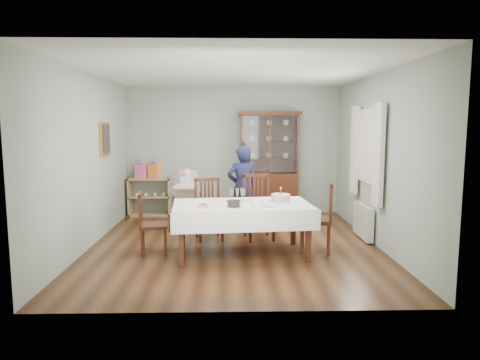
{
  "coord_description": "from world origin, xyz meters",
  "views": [
    {
      "loc": [
        -0.07,
        -6.65,
        1.89
      ],
      "look_at": [
        0.1,
        0.2,
        1.01
      ],
      "focal_mm": 32.0,
      "sensor_mm": 36.0,
      "label": 1
    }
  ],
  "objects_px": {
    "china_cabinet": "(269,162)",
    "champagne_tray": "(237,198)",
    "sideboard": "(150,196)",
    "chair_end_left": "(153,235)",
    "chair_far_right": "(259,220)",
    "dining_table": "(242,229)",
    "chair_far_left": "(209,221)",
    "high_chair": "(187,206)",
    "gift_bag_orange": "(155,169)",
    "chair_end_right": "(317,231)",
    "gift_bag_pink": "(140,170)",
    "woman": "(243,188)",
    "birthday_cake": "(281,198)"
  },
  "relations": [
    {
      "from": "sideboard",
      "to": "chair_far_right",
      "type": "height_order",
      "value": "chair_far_right"
    },
    {
      "from": "chair_end_right",
      "to": "champagne_tray",
      "type": "bearing_deg",
      "value": -78.03
    },
    {
      "from": "chair_far_right",
      "to": "champagne_tray",
      "type": "bearing_deg",
      "value": -126.28
    },
    {
      "from": "sideboard",
      "to": "gift_bag_orange",
      "type": "relative_size",
      "value": 2.15
    },
    {
      "from": "champagne_tray",
      "to": "gift_bag_pink",
      "type": "bearing_deg",
      "value": 126.31
    },
    {
      "from": "chair_end_left",
      "to": "champagne_tray",
      "type": "xyz_separation_m",
      "value": [
        1.26,
        0.01,
        0.55
      ]
    },
    {
      "from": "woman",
      "to": "gift_bag_pink",
      "type": "relative_size",
      "value": 3.97
    },
    {
      "from": "chair_far_left",
      "to": "birthday_cake",
      "type": "height_order",
      "value": "chair_far_left"
    },
    {
      "from": "chair_far_left",
      "to": "champagne_tray",
      "type": "distance_m",
      "value": 1.03
    },
    {
      "from": "dining_table",
      "to": "chair_end_right",
      "type": "relative_size",
      "value": 1.98
    },
    {
      "from": "gift_bag_pink",
      "to": "gift_bag_orange",
      "type": "height_order",
      "value": "gift_bag_orange"
    },
    {
      "from": "sideboard",
      "to": "woman",
      "type": "relative_size",
      "value": 0.59
    },
    {
      "from": "china_cabinet",
      "to": "gift_bag_orange",
      "type": "height_order",
      "value": "china_cabinet"
    },
    {
      "from": "dining_table",
      "to": "china_cabinet",
      "type": "bearing_deg",
      "value": 77.15
    },
    {
      "from": "sideboard",
      "to": "birthday_cake",
      "type": "xyz_separation_m",
      "value": [
        2.43,
        -2.74,
        0.42
      ]
    },
    {
      "from": "dining_table",
      "to": "gift_bag_pink",
      "type": "xyz_separation_m",
      "value": [
        -2.04,
        2.82,
        0.59
      ]
    },
    {
      "from": "gift_bag_orange",
      "to": "china_cabinet",
      "type": "bearing_deg",
      "value": -0.04
    },
    {
      "from": "birthday_cake",
      "to": "gift_bag_pink",
      "type": "relative_size",
      "value": 0.84
    },
    {
      "from": "chair_far_right",
      "to": "woman",
      "type": "bearing_deg",
      "value": 101.7
    },
    {
      "from": "high_chair",
      "to": "gift_bag_orange",
      "type": "distance_m",
      "value": 1.56
    },
    {
      "from": "high_chair",
      "to": "gift_bag_pink",
      "type": "relative_size",
      "value": 2.87
    },
    {
      "from": "high_chair",
      "to": "champagne_tray",
      "type": "distance_m",
      "value": 1.75
    },
    {
      "from": "china_cabinet",
      "to": "woman",
      "type": "distance_m",
      "value": 1.47
    },
    {
      "from": "dining_table",
      "to": "high_chair",
      "type": "xyz_separation_m",
      "value": [
        -0.95,
        1.59,
        0.05
      ]
    },
    {
      "from": "dining_table",
      "to": "chair_far_left",
      "type": "bearing_deg",
      "value": 120.07
    },
    {
      "from": "chair_far_right",
      "to": "chair_end_right",
      "type": "distance_m",
      "value": 1.13
    },
    {
      "from": "chair_far_left",
      "to": "high_chair",
      "type": "relative_size",
      "value": 0.9
    },
    {
      "from": "china_cabinet",
      "to": "chair_end_right",
      "type": "xyz_separation_m",
      "value": [
        0.48,
        -2.69,
        -0.81
      ]
    },
    {
      "from": "china_cabinet",
      "to": "chair_far_left",
      "type": "distance_m",
      "value": 2.39
    },
    {
      "from": "woman",
      "to": "dining_table",
      "type": "bearing_deg",
      "value": 80.91
    },
    {
      "from": "dining_table",
      "to": "chair_far_right",
      "type": "distance_m",
      "value": 0.96
    },
    {
      "from": "chair_far_right",
      "to": "high_chair",
      "type": "bearing_deg",
      "value": 141.04
    },
    {
      "from": "dining_table",
      "to": "birthday_cake",
      "type": "bearing_deg",
      "value": 10.36
    },
    {
      "from": "dining_table",
      "to": "woman",
      "type": "xyz_separation_m",
      "value": [
        0.05,
        1.53,
        0.38
      ]
    },
    {
      "from": "chair_end_left",
      "to": "high_chair",
      "type": "bearing_deg",
      "value": -22.36
    },
    {
      "from": "chair_end_right",
      "to": "gift_bag_pink",
      "type": "bearing_deg",
      "value": -118.02
    },
    {
      "from": "sideboard",
      "to": "birthday_cake",
      "type": "relative_size",
      "value": 2.79
    },
    {
      "from": "champagne_tray",
      "to": "chair_end_left",
      "type": "bearing_deg",
      "value": -179.6
    },
    {
      "from": "dining_table",
      "to": "high_chair",
      "type": "height_order",
      "value": "high_chair"
    },
    {
      "from": "sideboard",
      "to": "gift_bag_orange",
      "type": "distance_m",
      "value": 0.6
    },
    {
      "from": "champagne_tray",
      "to": "gift_bag_orange",
      "type": "height_order",
      "value": "gift_bag_orange"
    },
    {
      "from": "high_chair",
      "to": "sideboard",
      "type": "bearing_deg",
      "value": 133.49
    },
    {
      "from": "chair_end_right",
      "to": "gift_bag_pink",
      "type": "xyz_separation_m",
      "value": [
        -3.17,
        2.69,
        0.66
      ]
    },
    {
      "from": "birthday_cake",
      "to": "gift_bag_orange",
      "type": "relative_size",
      "value": 0.77
    },
    {
      "from": "china_cabinet",
      "to": "champagne_tray",
      "type": "distance_m",
      "value": 2.79
    },
    {
      "from": "sideboard",
      "to": "chair_end_left",
      "type": "relative_size",
      "value": 0.99
    },
    {
      "from": "chair_far_left",
      "to": "dining_table",
      "type": "bearing_deg",
      "value": -72.72
    },
    {
      "from": "dining_table",
      "to": "birthday_cake",
      "type": "distance_m",
      "value": 0.73
    },
    {
      "from": "chair_far_left",
      "to": "woman",
      "type": "relative_size",
      "value": 0.65
    },
    {
      "from": "woman",
      "to": "sideboard",
      "type": "bearing_deg",
      "value": -41.61
    }
  ]
}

